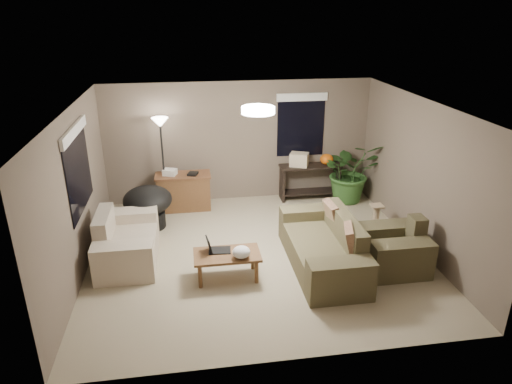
{
  "coord_description": "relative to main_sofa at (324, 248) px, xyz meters",
  "views": [
    {
      "loc": [
        -1.05,
        -6.62,
        3.86
      ],
      "look_at": [
        0.0,
        0.2,
        1.05
      ],
      "focal_mm": 32.0,
      "sensor_mm": 36.0,
      "label": 1
    }
  ],
  "objects": [
    {
      "name": "room_shell",
      "position": [
        -1.0,
        0.49,
        0.96
      ],
      "size": [
        5.5,
        5.5,
        5.5
      ],
      "color": "tan",
      "rests_on": "ground"
    },
    {
      "name": "main_sofa",
      "position": [
        0.0,
        0.0,
        0.0
      ],
      "size": [
        0.95,
        2.2,
        0.85
      ],
      "color": "brown",
      "rests_on": "ground"
    },
    {
      "name": "throw_pillows",
      "position": [
        0.26,
        0.0,
        0.36
      ],
      "size": [
        0.35,
        1.38,
        0.47
      ],
      "color": "#8C7251",
      "rests_on": "main_sofa"
    },
    {
      "name": "loveseat",
      "position": [
        -3.14,
        0.66,
        0.0
      ],
      "size": [
        0.9,
        1.6,
        0.85
      ],
      "color": "beige",
      "rests_on": "ground"
    },
    {
      "name": "armchair",
      "position": [
        1.06,
        -0.22,
        0.0
      ],
      "size": [
        0.95,
        1.0,
        0.85
      ],
      "color": "brown",
      "rests_on": "ground"
    },
    {
      "name": "coffee_table",
      "position": [
        -1.57,
        -0.14,
        0.06
      ],
      "size": [
        1.0,
        0.55,
        0.42
      ],
      "color": "brown",
      "rests_on": "ground"
    },
    {
      "name": "laptop",
      "position": [
        -1.73,
        -0.04,
        0.19
      ],
      "size": [
        0.38,
        0.26,
        0.24
      ],
      "color": "black",
      "rests_on": "coffee_table"
    },
    {
      "name": "plastic_bag",
      "position": [
        -1.37,
        -0.29,
        0.22
      ],
      "size": [
        0.33,
        0.31,
        0.19
      ],
      "primitive_type": "ellipsoid",
      "rotation": [
        0.0,
        0.0,
        0.34
      ],
      "color": "white",
      "rests_on": "coffee_table"
    },
    {
      "name": "desk",
      "position": [
        -2.19,
        2.57,
        0.08
      ],
      "size": [
        1.1,
        0.5,
        0.75
      ],
      "color": "brown",
      "rests_on": "ground"
    },
    {
      "name": "desk_papers",
      "position": [
        -2.35,
        2.56,
        0.51
      ],
      "size": [
        0.72,
        0.32,
        0.12
      ],
      "color": "silver",
      "rests_on": "desk"
    },
    {
      "name": "console_table",
      "position": [
        0.48,
        2.72,
        0.14
      ],
      "size": [
        1.3,
        0.4,
        0.75
      ],
      "color": "black",
      "rests_on": "ground"
    },
    {
      "name": "pumpkin",
      "position": [
        0.83,
        2.72,
        0.57
      ],
      "size": [
        0.29,
        0.29,
        0.23
      ],
      "primitive_type": "ellipsoid",
      "rotation": [
        0.0,
        0.0,
        0.05
      ],
      "color": "orange",
      "rests_on": "console_table"
    },
    {
      "name": "cardboard_box",
      "position": [
        0.23,
        2.72,
        0.59
      ],
      "size": [
        0.45,
        0.4,
        0.28
      ],
      "primitive_type": "cube",
      "rotation": [
        0.0,
        0.0,
        -0.42
      ],
      "color": "beige",
      "rests_on": "console_table"
    },
    {
      "name": "papasan_chair",
      "position": [
        -2.85,
        1.82,
        0.17
      ],
      "size": [
        1.06,
        1.06,
        0.8
      ],
      "color": "black",
      "rests_on": "ground"
    },
    {
      "name": "floor_lamp",
      "position": [
        -2.55,
        2.57,
        1.3
      ],
      "size": [
        0.32,
        0.32,
        1.91
      ],
      "color": "black",
      "rests_on": "ground"
    },
    {
      "name": "ceiling_fixture",
      "position": [
        -1.0,
        0.49,
        2.15
      ],
      "size": [
        0.5,
        0.5,
        0.1
      ],
      "primitive_type": "cylinder",
      "color": "white",
      "rests_on": "room_shell"
    },
    {
      "name": "houseplant",
      "position": [
        1.29,
        2.47,
        0.22
      ],
      "size": [
        1.18,
        1.31,
        1.02
      ],
      "primitive_type": "imported",
      "color": "#2D5923",
      "rests_on": "ground"
    },
    {
      "name": "cat_scratching_post",
      "position": [
        1.3,
        1.06,
        -0.08
      ],
      "size": [
        0.32,
        0.32,
        0.5
      ],
      "color": "tan",
      "rests_on": "ground"
    },
    {
      "name": "window_left",
      "position": [
        -3.72,
        0.79,
        1.49
      ],
      "size": [
        0.05,
        1.56,
        1.33
      ],
      "color": "black",
      "rests_on": "room_shell"
    },
    {
      "name": "window_back",
      "position": [
        0.3,
        2.97,
        1.49
      ],
      "size": [
        1.06,
        0.05,
        1.33
      ],
      "color": "black",
      "rests_on": "room_shell"
    }
  ]
}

